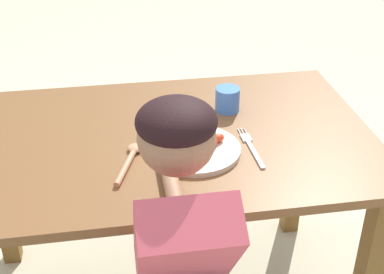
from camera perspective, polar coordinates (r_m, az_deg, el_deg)
The scene contains 5 objects.
dining_table at distance 1.61m, azimuth -3.33°, elevation -3.24°, with size 1.24×0.76×0.67m.
plate at distance 1.47m, azimuth 0.31°, elevation -1.27°, with size 0.25×0.25×0.04m.
fork at distance 1.51m, azimuth 6.27°, elevation -1.04°, with size 0.03×0.22×0.01m.
spoon at distance 1.45m, azimuth -6.57°, elevation -2.27°, with size 0.09×0.20×0.02m.
drinking_cup at distance 1.68m, azimuth 3.77°, elevation 3.99°, with size 0.08×0.08×0.08m, color #4177D9.
Camera 1 is at (-0.13, -1.33, 1.46)m, focal length 50.38 mm.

